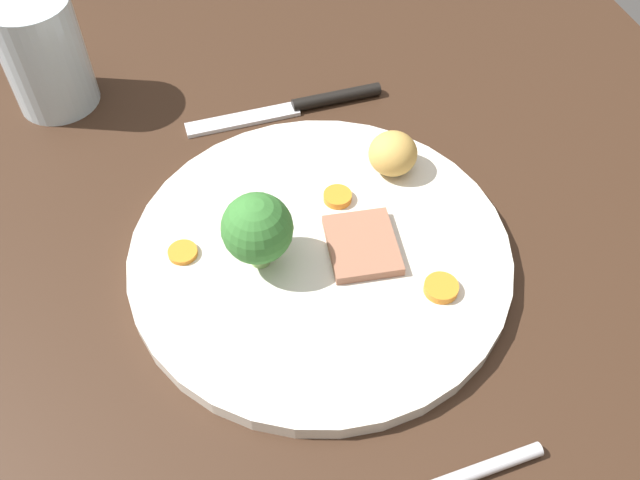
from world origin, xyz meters
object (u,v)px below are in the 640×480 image
dinner_plate (320,254)px  roast_potato_left (393,153)px  carrot_coin_front (441,288)px  knife (303,105)px  water_glass (44,54)px  carrot_coin_back (338,197)px  meat_slice_main (362,245)px  carrot_coin_side (183,252)px  broccoli_floret (257,229)px

dinner_plate → roast_potato_left: size_ratio=7.22×
carrot_coin_front → knife: bearing=9.3°
carrot_coin_front → water_glass: 40.33cm
dinner_plate → water_glass: size_ratio=2.78×
carrot_coin_front → carrot_coin_back: bearing=23.2°
dinner_plate → knife: size_ratio=1.56×
dinner_plate → knife: bearing=-11.0°
meat_slice_main → carrot_coin_back: size_ratio=2.69×
meat_slice_main → carrot_coin_side: (3.23, 13.06, -0.20)cm
carrot_coin_front → carrot_coin_back: (10.52, 4.51, -0.02)cm
meat_slice_main → dinner_plate: bearing=73.9°
carrot_coin_front → water_glass: bearing=39.3°
broccoli_floret → knife: 19.56cm
meat_slice_main → water_glass: (25.84, 21.24, 3.41)cm
dinner_plate → broccoli_floret: 6.33cm
meat_slice_main → knife: (18.24, -0.34, -1.35)cm
meat_slice_main → roast_potato_left: bearing=-34.4°
carrot_coin_front → carrot_coin_back: same height
meat_slice_main → knife: 18.30cm
broccoli_floret → water_glass: (24.85, 13.63, 0.12)cm
carrot_coin_front → meat_slice_main: bearing=38.6°
knife → water_glass: (7.59, 21.58, 4.75)cm
carrot_coin_back → carrot_coin_side: size_ratio=1.02×
dinner_plate → carrot_coin_side: (2.36, 10.02, 0.90)cm
dinner_plate → carrot_coin_back: size_ratio=12.78×
carrot_coin_side → water_glass: bearing=19.9°
dinner_plate → carrot_coin_side: bearing=76.8°
knife → carrot_coin_back: bearing=86.2°
broccoli_floret → carrot_coin_side: bearing=67.6°
meat_slice_main → knife: bearing=-1.1°
water_glass → knife: bearing=-109.4°
dinner_plate → roast_potato_left: bearing=-51.4°
carrot_coin_back → broccoli_floret: broccoli_floret is taller
roast_potato_left → knife: bearing=23.1°
meat_slice_main → carrot_coin_front: meat_slice_main is taller
dinner_plate → carrot_coin_back: (4.38, -2.74, 1.01)cm
carrot_coin_back → carrot_coin_side: carrot_coin_back is taller
dinner_plate → meat_slice_main: size_ratio=4.75×
broccoli_floret → water_glass: water_glass is taller
carrot_coin_front → broccoli_floret: bearing=62.1°
dinner_plate → knife: 17.69cm
roast_potato_left → broccoli_floret: broccoli_floret is taller
meat_slice_main → carrot_coin_side: 13.45cm
carrot_coin_front → water_glass: size_ratio=0.24×
dinner_plate → meat_slice_main: (-0.88, -3.04, 1.10)cm
dinner_plate → carrot_coin_front: bearing=-130.3°
carrot_coin_front → carrot_coin_back: 11.45cm
roast_potato_left → carrot_coin_front: size_ratio=1.61×
roast_potato_left → knife: (10.94, 4.66, -2.70)cm
knife → water_glass: size_ratio=1.78×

